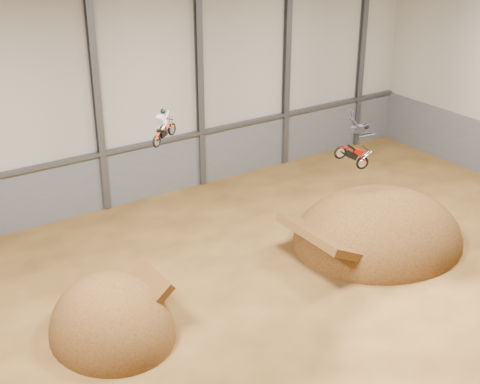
% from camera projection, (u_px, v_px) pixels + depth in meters
% --- Properties ---
extents(floor, '(40.00, 40.00, 0.00)m').
position_uv_depth(floor, '(305.00, 308.00, 30.61)').
color(floor, '#513415').
rests_on(floor, ground).
extents(back_wall, '(40.00, 0.10, 14.00)m').
position_uv_depth(back_wall, '(149.00, 86.00, 39.07)').
color(back_wall, '#ABA497').
rests_on(back_wall, ground).
extents(lower_band_back, '(39.80, 0.18, 3.50)m').
position_uv_depth(lower_band_back, '(154.00, 169.00, 41.17)').
color(lower_band_back, '#5A5D62').
rests_on(lower_band_back, ground).
extents(steel_rail, '(39.80, 0.35, 0.20)m').
position_uv_depth(steel_rail, '(154.00, 142.00, 40.31)').
color(steel_rail, '#47494F').
rests_on(steel_rail, lower_band_back).
extents(steel_column_2, '(0.40, 0.36, 13.90)m').
position_uv_depth(steel_column_2, '(97.00, 96.00, 37.24)').
color(steel_column_2, '#47494F').
rests_on(steel_column_2, ground).
extents(steel_column_3, '(0.40, 0.36, 13.90)m').
position_uv_depth(steel_column_3, '(200.00, 78.00, 40.60)').
color(steel_column_3, '#47494F').
rests_on(steel_column_3, ground).
extents(steel_column_4, '(0.40, 0.36, 13.90)m').
position_uv_depth(steel_column_4, '(287.00, 64.00, 43.97)').
color(steel_column_4, '#47494F').
rests_on(steel_column_4, ground).
extents(steel_column_5, '(0.40, 0.36, 13.90)m').
position_uv_depth(steel_column_5, '(362.00, 51.00, 47.33)').
color(steel_column_5, '#47494F').
rests_on(steel_column_5, ground).
extents(takeoff_ramp, '(5.28, 6.10, 5.28)m').
position_uv_depth(takeoff_ramp, '(113.00, 334.00, 28.81)').
color(takeoff_ramp, '#432710').
rests_on(takeoff_ramp, ground).
extents(landing_ramp, '(9.68, 8.56, 5.58)m').
position_uv_depth(landing_ramp, '(377.00, 242.00, 36.34)').
color(landing_ramp, '#432710').
rests_on(landing_ramp, ground).
extents(fmx_rider_a, '(2.16, 1.61, 1.93)m').
position_uv_depth(fmx_rider_a, '(164.00, 123.00, 30.27)').
color(fmx_rider_a, '#C33704').
extents(fmx_rider_b, '(3.81, 1.76, 3.57)m').
position_uv_depth(fmx_rider_b, '(350.00, 141.00, 33.34)').
color(fmx_rider_b, '#C40303').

